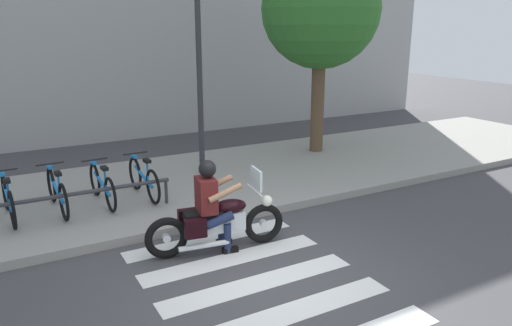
{
  "coord_description": "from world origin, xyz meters",
  "views": [
    {
      "loc": [
        -3.07,
        -5.09,
        3.32
      ],
      "look_at": [
        1.05,
        2.29,
        0.93
      ],
      "focal_mm": 34.28,
      "sensor_mm": 36.0,
      "label": 1
    }
  ],
  "objects_px": {
    "rider": "(212,200)",
    "street_lamp": "(199,51)",
    "bicycle_2": "(57,192)",
    "bike_rack": "(62,198)",
    "bicycle_4": "(144,179)",
    "tree_near_rack": "(321,10)",
    "bicycle_3": "(102,185)",
    "motorcycle": "(217,222)",
    "bicycle_1": "(8,199)"
  },
  "relations": [
    {
      "from": "bicycle_2",
      "to": "tree_near_rack",
      "type": "bearing_deg",
      "value": 11.33
    },
    {
      "from": "motorcycle",
      "to": "rider",
      "type": "xyz_separation_m",
      "value": [
        -0.08,
        0.01,
        0.37
      ]
    },
    {
      "from": "bike_rack",
      "to": "street_lamp",
      "type": "xyz_separation_m",
      "value": [
        3.14,
        1.46,
        2.24
      ]
    },
    {
      "from": "motorcycle",
      "to": "bike_rack",
      "type": "relative_size",
      "value": 0.59
    },
    {
      "from": "bicycle_2",
      "to": "bicycle_3",
      "type": "height_order",
      "value": "bicycle_2"
    },
    {
      "from": "motorcycle",
      "to": "bicycle_4",
      "type": "distance_m",
      "value": 2.54
    },
    {
      "from": "bicycle_1",
      "to": "street_lamp",
      "type": "distance_m",
      "value": 4.63
    },
    {
      "from": "rider",
      "to": "bicycle_4",
      "type": "height_order",
      "value": "rider"
    },
    {
      "from": "tree_near_rack",
      "to": "bicycle_4",
      "type": "bearing_deg",
      "value": -165.29
    },
    {
      "from": "bicycle_3",
      "to": "bicycle_1",
      "type": "bearing_deg",
      "value": -179.99
    },
    {
      "from": "motorcycle",
      "to": "bicycle_3",
      "type": "distance_m",
      "value": 2.77
    },
    {
      "from": "rider",
      "to": "tree_near_rack",
      "type": "distance_m",
      "value": 6.68
    },
    {
      "from": "street_lamp",
      "to": "rider",
      "type": "bearing_deg",
      "value": -110.71
    },
    {
      "from": "tree_near_rack",
      "to": "motorcycle",
      "type": "bearing_deg",
      "value": -140.34
    },
    {
      "from": "bicycle_1",
      "to": "bicycle_4",
      "type": "distance_m",
      "value": 2.32
    },
    {
      "from": "motorcycle",
      "to": "tree_near_rack",
      "type": "bearing_deg",
      "value": 39.66
    },
    {
      "from": "bicycle_1",
      "to": "bike_rack",
      "type": "distance_m",
      "value": 0.95
    },
    {
      "from": "bicycle_4",
      "to": "bike_rack",
      "type": "height_order",
      "value": "bicycle_4"
    },
    {
      "from": "bicycle_1",
      "to": "tree_near_rack",
      "type": "xyz_separation_m",
      "value": [
        7.31,
        1.31,
        3.18
      ]
    },
    {
      "from": "bicycle_3",
      "to": "bicycle_4",
      "type": "height_order",
      "value": "bicycle_4"
    },
    {
      "from": "motorcycle",
      "to": "bicycle_1",
      "type": "distance_m",
      "value": 3.69
    },
    {
      "from": "motorcycle",
      "to": "street_lamp",
      "type": "relative_size",
      "value": 0.46
    },
    {
      "from": "bicycle_1",
      "to": "rider",
      "type": "bearing_deg",
      "value": -43.53
    },
    {
      "from": "bicycle_4",
      "to": "bicycle_1",
      "type": "bearing_deg",
      "value": 179.99
    },
    {
      "from": "street_lamp",
      "to": "tree_near_rack",
      "type": "height_order",
      "value": "tree_near_rack"
    },
    {
      "from": "bicycle_1",
      "to": "tree_near_rack",
      "type": "bearing_deg",
      "value": 10.16
    },
    {
      "from": "rider",
      "to": "bicycle_1",
      "type": "distance_m",
      "value": 3.64
    },
    {
      "from": "motorcycle",
      "to": "bicycle_1",
      "type": "relative_size",
      "value": 1.3
    },
    {
      "from": "bicycle_1",
      "to": "bicycle_2",
      "type": "bearing_deg",
      "value": 0.0
    },
    {
      "from": "bicycle_4",
      "to": "motorcycle",
      "type": "bearing_deg",
      "value": -81.37
    },
    {
      "from": "rider",
      "to": "street_lamp",
      "type": "bearing_deg",
      "value": 69.29
    },
    {
      "from": "rider",
      "to": "bicycle_4",
      "type": "xyz_separation_m",
      "value": [
        -0.31,
        2.5,
        -0.32
      ]
    },
    {
      "from": "bicycle_1",
      "to": "tree_near_rack",
      "type": "relative_size",
      "value": 0.32
    },
    {
      "from": "bicycle_4",
      "to": "tree_near_rack",
      "type": "bearing_deg",
      "value": 14.71
    },
    {
      "from": "bicycle_2",
      "to": "bike_rack",
      "type": "bearing_deg",
      "value": -89.98
    },
    {
      "from": "bicycle_4",
      "to": "bike_rack",
      "type": "distance_m",
      "value": 1.65
    },
    {
      "from": "bicycle_1",
      "to": "bicycle_3",
      "type": "relative_size",
      "value": 1.0
    },
    {
      "from": "motorcycle",
      "to": "bicycle_3",
      "type": "height_order",
      "value": "motorcycle"
    },
    {
      "from": "bicycle_1",
      "to": "bike_rack",
      "type": "height_order",
      "value": "bicycle_1"
    },
    {
      "from": "rider",
      "to": "bike_rack",
      "type": "relative_size",
      "value": 0.39
    },
    {
      "from": "rider",
      "to": "motorcycle",
      "type": "bearing_deg",
      "value": -10.74
    },
    {
      "from": "bicycle_2",
      "to": "bicycle_3",
      "type": "xyz_separation_m",
      "value": [
        0.77,
        0.0,
        -0.01
      ]
    },
    {
      "from": "bicycle_1",
      "to": "bicycle_3",
      "type": "bearing_deg",
      "value": 0.01
    },
    {
      "from": "motorcycle",
      "to": "bike_rack",
      "type": "xyz_separation_m",
      "value": [
        -1.93,
        1.96,
        0.11
      ]
    },
    {
      "from": "bike_rack",
      "to": "bicycle_3",
      "type": "bearing_deg",
      "value": 35.59
    },
    {
      "from": "bicycle_2",
      "to": "bike_rack",
      "type": "relative_size",
      "value": 0.47
    },
    {
      "from": "bicycle_2",
      "to": "bicycle_4",
      "type": "xyz_separation_m",
      "value": [
        1.55,
        -0.0,
        0.0
      ]
    },
    {
      "from": "bicycle_1",
      "to": "bike_rack",
      "type": "xyz_separation_m",
      "value": [
        0.77,
        -0.55,
        0.06
      ]
    },
    {
      "from": "motorcycle",
      "to": "bicycle_4",
      "type": "bearing_deg",
      "value": 98.63
    },
    {
      "from": "bicycle_4",
      "to": "tree_near_rack",
      "type": "distance_m",
      "value": 6.06
    }
  ]
}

